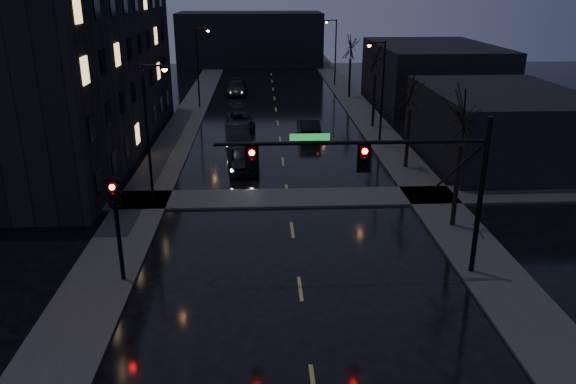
{
  "coord_description": "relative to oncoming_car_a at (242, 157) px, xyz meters",
  "views": [
    {
      "loc": [
        -1.51,
        -12.5,
        11.9
      ],
      "look_at": [
        -0.36,
        11.02,
        3.2
      ],
      "focal_mm": 35.0,
      "sensor_mm": 36.0,
      "label": 1
    }
  ],
  "objects": [
    {
      "name": "oncoming_car_d",
      "position": [
        -1.45,
        28.37,
        -0.06
      ],
      "size": [
        2.21,
        5.44,
        1.58
      ],
      "primitive_type": "imported",
      "rotation": [
        0.0,
        0.0,
        -0.0
      ],
      "color": "black",
      "rests_on": "ground"
    },
    {
      "name": "oncoming_car_c",
      "position": [
        -0.51,
        11.94,
        -0.17
      ],
      "size": [
        2.8,
        5.1,
        1.35
      ],
      "primitive_type": "imported",
      "rotation": [
        0.0,
        0.0,
        0.12
      ],
      "color": "black",
      "rests_on": "ground"
    },
    {
      "name": "streetlight_l_near",
      "position": [
        -4.75,
        -6.34,
        3.93
      ],
      "size": [
        1.53,
        0.28,
        8.0
      ],
      "color": "black",
      "rests_on": "ground"
    },
    {
      "name": "tree_mid_b",
      "position": [
        11.23,
        11.66,
        5.76
      ],
      "size": [
        3.74,
        3.74,
        8.59
      ],
      "color": "black",
      "rests_on": "ground"
    },
    {
      "name": "streetlight_r_far",
      "position": [
        10.41,
        33.66,
        3.93
      ],
      "size": [
        1.53,
        0.28,
        8.0
      ],
      "color": "black",
      "rests_on": "ground"
    },
    {
      "name": "signal_pole_left",
      "position": [
        -4.67,
        -15.35,
        2.16
      ],
      "size": [
        0.35,
        0.41,
        4.53
      ],
      "color": "black",
      "rests_on": "ground"
    },
    {
      "name": "far_block",
      "position": [
        -0.17,
        53.66,
        3.15
      ],
      "size": [
        22.0,
        10.0,
        8.0
      ],
      "primitive_type": "cube",
      "color": "black",
      "rests_on": "ground"
    },
    {
      "name": "apartment_block",
      "position": [
        -13.67,
        5.66,
        5.15
      ],
      "size": [
        12.0,
        30.0,
        12.0
      ],
      "primitive_type": "cube",
      "color": "black",
      "rests_on": "ground"
    },
    {
      "name": "tree_near",
      "position": [
        11.23,
        -10.34,
        5.37
      ],
      "size": [
        3.52,
        3.52,
        8.08
      ],
      "color": "black",
      "rests_on": "ground"
    },
    {
      "name": "sidewalk_left",
      "position": [
        -5.67,
        10.66,
        -0.79
      ],
      "size": [
        3.0,
        140.0,
        0.12
      ],
      "primitive_type": "cube",
      "color": "#2D2D2B",
      "rests_on": "ground"
    },
    {
      "name": "oncoming_car_a",
      "position": [
        0.0,
        0.0,
        0.0
      ],
      "size": [
        2.44,
        5.14,
        1.7
      ],
      "primitive_type": "imported",
      "rotation": [
        0.0,
        0.0,
        0.09
      ],
      "color": "black",
      "rests_on": "ground"
    },
    {
      "name": "tree_far",
      "position": [
        11.23,
        25.66,
        5.21
      ],
      "size": [
        3.43,
        3.43,
        7.88
      ],
      "color": "black",
      "rests_on": "ground"
    },
    {
      "name": "commercial_right_near",
      "position": [
        18.33,
        1.66,
        1.65
      ],
      "size": [
        10.0,
        14.0,
        5.0
      ],
      "primitive_type": "cube",
      "color": "black",
      "rests_on": "ground"
    },
    {
      "name": "sidewalk_cross",
      "position": [
        2.83,
        -5.84,
        -0.79
      ],
      "size": [
        40.0,
        3.0,
        0.12
      ],
      "primitive_type": "cube",
      "color": "#2D2D2B",
      "rests_on": "ground"
    },
    {
      "name": "streetlight_l_far",
      "position": [
        -4.75,
        20.66,
        3.93
      ],
      "size": [
        1.53,
        0.28,
        8.0
      ],
      "color": "black",
      "rests_on": "ground"
    },
    {
      "name": "tree_mid_a",
      "position": [
        11.23,
        -0.34,
        4.98
      ],
      "size": [
        3.3,
        3.3,
        7.58
      ],
      "color": "black",
      "rests_on": "ground"
    },
    {
      "name": "oncoming_car_b",
      "position": [
        -0.56,
        5.96,
        -0.01
      ],
      "size": [
        2.28,
        5.27,
        1.68
      ],
      "primitive_type": "imported",
      "rotation": [
        0.0,
        0.0,
        0.1
      ],
      "color": "black",
      "rests_on": "ground"
    },
    {
      "name": "sidewalk_right",
      "position": [
        11.33,
        10.66,
        -0.79
      ],
      "size": [
        3.0,
        140.0,
        0.12
      ],
      "primitive_type": "cube",
      "color": "#2D2D2B",
      "rests_on": "ground"
    },
    {
      "name": "lead_car",
      "position": [
        5.24,
        8.57,
        -0.07
      ],
      "size": [
        1.71,
        4.75,
        1.56
      ],
      "primitive_type": "imported",
      "rotation": [
        0.0,
        0.0,
        3.16
      ],
      "color": "black",
      "rests_on": "ground"
    },
    {
      "name": "signal_mast",
      "position": [
        6.68,
        -15.35,
        4.02
      ],
      "size": [
        11.11,
        0.41,
        7.0
      ],
      "color": "black",
      "rests_on": "ground"
    },
    {
      "name": "commercial_right_far",
      "position": [
        19.83,
        23.66,
        2.15
      ],
      "size": [
        12.0,
        18.0,
        6.0
      ],
      "primitive_type": "cube",
      "color": "black",
      "rests_on": "ground"
    },
    {
      "name": "streetlight_r_mid",
      "position": [
        10.41,
        5.66,
        3.93
      ],
      "size": [
        1.53,
        0.28,
        8.0
      ],
      "color": "black",
      "rests_on": "ground"
    }
  ]
}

